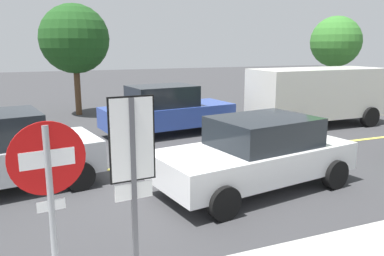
% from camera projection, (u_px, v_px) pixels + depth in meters
% --- Properties ---
extents(ground_plane, '(80.00, 80.00, 0.00)m').
position_uv_depth(ground_plane, '(103.00, 171.00, 9.65)').
color(ground_plane, '#38383A').
extents(lane_marking_centre, '(28.00, 0.16, 0.01)m').
position_uv_depth(lane_marking_centre, '(212.00, 157.00, 10.76)').
color(lane_marking_centre, '#E0D14C').
extents(stop_sign, '(0.76, 0.11, 2.34)m').
position_uv_depth(stop_sign, '(50.00, 193.00, 3.94)').
color(stop_sign, gray).
rests_on(stop_sign, ground_plane).
extents(speed_limit_sign, '(0.54, 0.06, 2.52)m').
position_uv_depth(speed_limit_sign, '(133.00, 162.00, 4.42)').
color(speed_limit_sign, '#4C4C51').
rests_on(speed_limit_sign, ground_plane).
extents(white_van, '(5.24, 2.35, 2.20)m').
position_uv_depth(white_van, '(316.00, 93.00, 14.80)').
color(white_van, silver).
rests_on(white_van, ground_plane).
extents(car_silver_crossing, '(4.11, 2.60, 1.68)m').
position_uv_depth(car_silver_crossing, '(2.00, 152.00, 8.26)').
color(car_silver_crossing, '#B7BABF').
rests_on(car_silver_crossing, ground_plane).
extents(car_white_far_lane, '(4.63, 2.64, 1.55)m').
position_uv_depth(car_white_far_lane, '(257.00, 153.00, 8.36)').
color(car_white_far_lane, white).
rests_on(car_white_far_lane, ground_plane).
extents(car_blue_near_curb, '(4.73, 2.46, 1.71)m').
position_uv_depth(car_blue_near_curb, '(166.00, 110.00, 13.41)').
color(car_blue_near_curb, '#2D479E').
rests_on(car_blue_near_curb, ground_plane).
extents(tree_left_verge, '(2.48, 2.48, 4.47)m').
position_uv_depth(tree_left_verge, '(336.00, 43.00, 19.17)').
color(tree_left_verge, '#513823').
rests_on(tree_left_verge, ground_plane).
extents(tree_centre_verge, '(2.98, 2.98, 4.82)m').
position_uv_depth(tree_centre_verge, '(75.00, 39.00, 16.75)').
color(tree_centre_verge, '#513823').
rests_on(tree_centre_verge, ground_plane).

